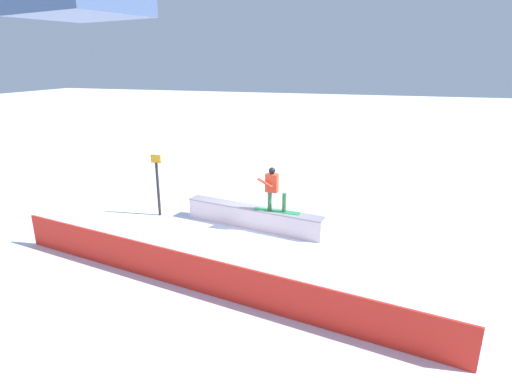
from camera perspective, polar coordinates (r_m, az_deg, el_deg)
ground_plane at (r=14.36m, az=-0.36°, el=-4.84°), size 120.00×120.00×0.00m
grind_box at (r=14.24m, az=-0.36°, el=-3.61°), size 5.02×1.37×0.73m
snowboarder at (r=13.52m, az=2.40°, el=0.59°), size 1.60×0.42×1.48m
safety_fence at (r=10.46m, az=-7.91°, el=-11.17°), size 12.16×2.13×0.97m
trail_marker at (r=15.47m, az=-13.39°, el=1.13°), size 0.40×0.10×2.30m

